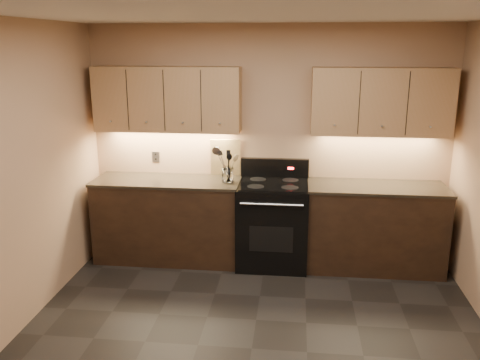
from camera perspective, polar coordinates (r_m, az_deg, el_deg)
name	(u,v)px	position (r m, az deg, el deg)	size (l,w,h in m)	color
floor	(252,349)	(4.33, 1.33, -18.40)	(4.00, 4.00, 0.00)	black
ceiling	(254,12)	(3.62, 1.60, 18.39)	(4.00, 4.00, 0.00)	silver
wall_back	(268,144)	(5.71, 3.19, 4.09)	(4.00, 0.04, 2.60)	tan
counter_left	(169,219)	(5.81, -8.03, -4.38)	(1.62, 0.62, 0.93)	black
counter_right	(374,227)	(5.71, 14.85, -5.13)	(1.46, 0.62, 0.93)	black
stove	(273,223)	(5.62, 3.70, -4.80)	(0.76, 0.68, 1.14)	black
upper_cab_left	(167,99)	(5.66, -8.15, 8.98)	(1.60, 0.30, 0.70)	#A77A53
upper_cab_right	(381,102)	(5.55, 15.57, 8.46)	(1.44, 0.30, 0.70)	#A77A53
outlet_plate	(156,157)	(5.96, -9.44, 2.60)	(0.09, 0.01, 0.12)	#B2B5BA
utensil_crock	(228,175)	(5.51, -1.40, 0.53)	(0.13, 0.13, 0.16)	white
cutting_board	(225,157)	(5.75, -1.64, 2.56)	(0.34, 0.02, 0.43)	tan
wooden_spoon	(226,167)	(5.50, -1.60, 1.47)	(0.06, 0.06, 0.30)	tan
black_spoon	(227,165)	(5.51, -1.42, 1.69)	(0.06, 0.06, 0.33)	black
black_turner	(229,165)	(5.47, -1.25, 1.65)	(0.08, 0.08, 0.34)	black
steel_spatula	(229,164)	(5.50, -1.21, 1.83)	(0.08, 0.08, 0.36)	silver
steel_skimmer	(231,163)	(5.47, -1.05, 1.89)	(0.09, 0.09, 0.39)	silver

